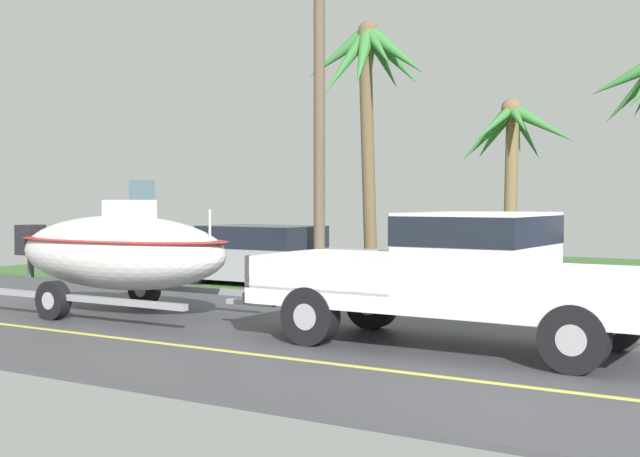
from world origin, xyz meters
name	(u,v)px	position (x,y,z in m)	size (l,w,h in m)	color
pickup_truck_towing	(476,273)	(-1.44, 0.06, 1.02)	(5.69, 2.04, 1.81)	silver
boat_on_trailer	(120,252)	(-7.97, 0.06, 1.08)	(5.75, 2.36, 2.30)	gray
parked_sedan_far	(268,257)	(-8.51, 5.19, 0.67)	(4.52, 1.94, 1.38)	#99999E
palm_tree_near_left	(511,142)	(-5.63, 13.05, 3.61)	(3.43, 3.25, 4.86)	brown
palm_tree_near_right	(368,75)	(-7.23, 7.55, 4.97)	(3.09, 2.88, 6.28)	brown
utility_pole	(319,94)	(-6.84, 4.72, 4.20)	(0.24, 1.80, 8.10)	brown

